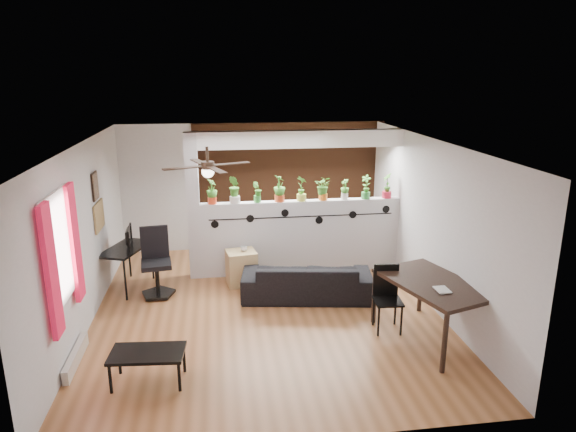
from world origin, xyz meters
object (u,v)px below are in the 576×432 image
at_px(potted_plant_8, 387,185).
at_px(sofa, 307,280).
at_px(potted_plant_4, 302,188).
at_px(office_chair, 156,267).
at_px(potted_plant_5, 323,187).
at_px(cube_shelf, 241,268).
at_px(folding_chair, 387,292).
at_px(potted_plant_7, 366,186).
at_px(potted_plant_1, 235,189).
at_px(ceiling_fan, 208,168).
at_px(potted_plant_0, 212,191).
at_px(dining_table, 433,288).
at_px(potted_plant_2, 257,191).
at_px(potted_plant_6, 345,189).
at_px(cup, 244,249).
at_px(potted_plant_3, 279,188).
at_px(coffee_table, 147,355).
at_px(computer_desk, 126,251).

height_order(potted_plant_8, sofa, potted_plant_8).
xyz_separation_m(potted_plant_4, office_chair, (-2.52, -0.70, -1.10)).
height_order(potted_plant_5, office_chair, potted_plant_5).
bearing_deg(cube_shelf, folding_chair, -52.72).
height_order(potted_plant_7, folding_chair, potted_plant_7).
xyz_separation_m(potted_plant_1, office_chair, (-1.34, -0.70, -1.11)).
relative_size(ceiling_fan, sofa, 0.60).
bearing_deg(potted_plant_0, cube_shelf, -43.93).
xyz_separation_m(ceiling_fan, potted_plant_8, (3.18, 1.80, -0.72)).
bearing_deg(dining_table, potted_plant_8, 85.49).
relative_size(potted_plant_4, office_chair, 0.41).
relative_size(potted_plant_2, potted_plant_4, 0.81).
xyz_separation_m(potted_plant_6, cup, (-1.86, -0.44, -0.90)).
relative_size(potted_plant_1, potted_plant_2, 1.33).
height_order(potted_plant_7, potted_plant_8, potted_plant_8).
bearing_deg(potted_plant_2, potted_plant_1, 180.00).
bearing_deg(potted_plant_0, folding_chair, -43.56).
xyz_separation_m(potted_plant_3, coffee_table, (-1.97, -3.24, -1.24)).
xyz_separation_m(potted_plant_2, cup, (-0.28, -0.44, -0.90)).
bearing_deg(potted_plant_8, computer_desk, -175.80).
distance_m(potted_plant_8, computer_desk, 4.74).
bearing_deg(office_chair, cube_shelf, 10.26).
height_order(potted_plant_3, sofa, potted_plant_3).
bearing_deg(potted_plant_2, potted_plant_6, 0.00).
distance_m(potted_plant_5, computer_desk, 3.58).
distance_m(ceiling_fan, computer_desk, 2.64).
xyz_separation_m(potted_plant_1, sofa, (1.09, -1.14, -1.32)).
distance_m(potted_plant_2, coffee_table, 3.80).
bearing_deg(potted_plant_6, cube_shelf, -166.96).
relative_size(potted_plant_6, cup, 3.29).
bearing_deg(potted_plant_2, cup, -122.40).
height_order(potted_plant_4, office_chair, potted_plant_4).
bearing_deg(potted_plant_3, coffee_table, -121.32).
height_order(potted_plant_4, cube_shelf, potted_plant_4).
distance_m(potted_plant_6, folding_chair, 2.52).
bearing_deg(potted_plant_3, computer_desk, -172.70).
bearing_deg(folding_chair, coffee_table, -163.94).
bearing_deg(potted_plant_1, office_chair, -152.50).
bearing_deg(potted_plant_3, potted_plant_1, 180.00).
bearing_deg(potted_plant_0, potted_plant_4, 0.00).
relative_size(potted_plant_8, folding_chair, 0.49).
bearing_deg(dining_table, coffee_table, -171.75).
distance_m(ceiling_fan, potted_plant_7, 3.40).
bearing_deg(sofa, ceiling_fan, 32.43).
xyz_separation_m(potted_plant_2, potted_plant_5, (1.19, 0.00, 0.03)).
xyz_separation_m(ceiling_fan, potted_plant_5, (2.00, 1.80, -0.73)).
distance_m(potted_plant_6, cube_shelf, 2.32).
bearing_deg(coffee_table, potted_plant_4, 53.86).
xyz_separation_m(potted_plant_0, folding_chair, (2.44, -2.32, -1.02)).
height_order(potted_plant_1, cube_shelf, potted_plant_1).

